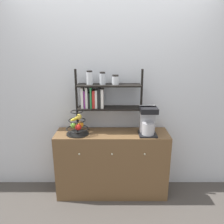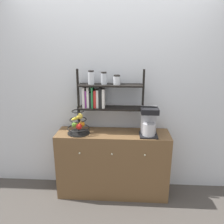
{
  "view_description": "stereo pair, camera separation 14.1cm",
  "coord_description": "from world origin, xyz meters",
  "views": [
    {
      "loc": [
        -0.0,
        -2.28,
        1.85
      ],
      "look_at": [
        -0.01,
        0.19,
        1.11
      ],
      "focal_mm": 35.0,
      "sensor_mm": 36.0,
      "label": 1
    },
    {
      "loc": [
        0.14,
        -2.28,
        1.85
      ],
      "look_at": [
        -0.01,
        0.19,
        1.11
      ],
      "focal_mm": 35.0,
      "sensor_mm": 36.0,
      "label": 2
    }
  ],
  "objects": [
    {
      "name": "wall_back",
      "position": [
        0.0,
        0.43,
        1.3
      ],
      "size": [
        7.0,
        0.05,
        2.6
      ],
      "primitive_type": "cube",
      "color": "silver",
      "rests_on": "ground_plane"
    },
    {
      "name": "coffee_maker",
      "position": [
        0.42,
        0.15,
        1.01
      ],
      "size": [
        0.21,
        0.22,
        0.34
      ],
      "color": "black",
      "rests_on": "sideboard"
    },
    {
      "name": "fruit_stand",
      "position": [
        -0.41,
        0.16,
        0.95
      ],
      "size": [
        0.27,
        0.27,
        0.34
      ],
      "color": "black",
      "rests_on": "sideboard"
    },
    {
      "name": "ground_plane",
      "position": [
        0.0,
        0.0,
        0.0
      ],
      "size": [
        12.0,
        12.0,
        0.0
      ],
      "primitive_type": "plane",
      "color": "#47423D"
    },
    {
      "name": "shelf_hutch",
      "position": [
        -0.14,
        0.28,
        1.29
      ],
      "size": [
        0.81,
        0.2,
        0.76
      ],
      "color": "black",
      "rests_on": "sideboard"
    },
    {
      "name": "sideboard",
      "position": [
        0.0,
        0.19,
        0.42
      ],
      "size": [
        1.38,
        0.4,
        0.84
      ],
      "color": "brown",
      "rests_on": "ground_plane"
    }
  ]
}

